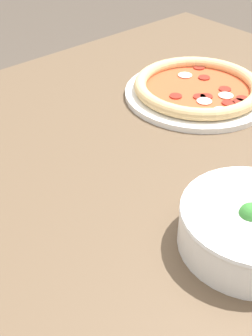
{
  "coord_description": "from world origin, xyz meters",
  "views": [
    {
      "loc": [
        0.52,
        0.52,
        1.23
      ],
      "look_at": [
        0.11,
        0.06,
        0.78
      ],
      "focal_mm": 50.0,
      "sensor_mm": 36.0,
      "label": 1
    }
  ],
  "objects": [
    {
      "name": "dining_table",
      "position": [
        0.0,
        0.0,
        0.65
      ],
      "size": [
        1.2,
        0.93,
        0.76
      ],
      "color": "brown",
      "rests_on": "ground_plane"
    },
    {
      "name": "bowl",
      "position": [
        0.08,
        0.28,
        0.79
      ],
      "size": [
        0.2,
        0.2,
        0.08
      ],
      "color": "white",
      "rests_on": "dining_table"
    },
    {
      "name": "pizza",
      "position": [
        -0.2,
        -0.06,
        0.77
      ],
      "size": [
        0.31,
        0.31,
        0.04
      ],
      "color": "white",
      "rests_on": "dining_table"
    }
  ]
}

